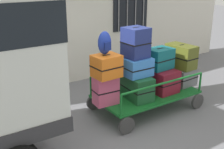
{
  "coord_description": "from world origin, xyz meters",
  "views": [
    {
      "loc": [
        -2.93,
        -4.37,
        2.88
      ],
      "look_at": [
        -0.02,
        0.05,
        0.99
      ],
      "focal_mm": 46.12,
      "sensor_mm": 36.0,
      "label": 1
    }
  ],
  "objects_px": {
    "suitcase_center_bottom": "(158,79)",
    "backpack": "(105,43)",
    "luggage_cart": "(146,95)",
    "suitcase_midright_middle": "(181,56)",
    "suitcase_left_middle": "(107,66)",
    "suitcase_midleft_bottom": "(133,85)",
    "suitcase_center_middle": "(160,59)",
    "suitcase_midright_bottom": "(179,75)",
    "suitcase_midleft_middle": "(133,65)",
    "suitcase_midleft_top": "(136,43)",
    "suitcase_left_bottom": "(106,90)"
  },
  "relations": [
    {
      "from": "suitcase_midleft_bottom",
      "to": "suitcase_midleft_top",
      "type": "xyz_separation_m",
      "value": [
        -0.0,
        -0.05,
        0.92
      ]
    },
    {
      "from": "suitcase_left_middle",
      "to": "suitcase_center_bottom",
      "type": "xyz_separation_m",
      "value": [
        1.37,
        0.02,
        -0.56
      ]
    },
    {
      "from": "suitcase_midright_middle",
      "to": "backpack",
      "type": "distance_m",
      "value": 2.14
    },
    {
      "from": "backpack",
      "to": "suitcase_midright_middle",
      "type": "bearing_deg",
      "value": -0.21
    },
    {
      "from": "suitcase_midleft_bottom",
      "to": "suitcase_midright_bottom",
      "type": "relative_size",
      "value": 1.38
    },
    {
      "from": "suitcase_center_middle",
      "to": "suitcase_midright_bottom",
      "type": "relative_size",
      "value": 0.81
    },
    {
      "from": "suitcase_midright_bottom",
      "to": "suitcase_midright_middle",
      "type": "relative_size",
      "value": 1.01
    },
    {
      "from": "backpack",
      "to": "suitcase_left_bottom",
      "type": "bearing_deg",
      "value": -65.5
    },
    {
      "from": "suitcase_center_middle",
      "to": "suitcase_midright_middle",
      "type": "height_order",
      "value": "suitcase_center_middle"
    },
    {
      "from": "suitcase_midleft_bottom",
      "to": "suitcase_left_bottom",
      "type": "bearing_deg",
      "value": -179.75
    },
    {
      "from": "suitcase_midleft_middle",
      "to": "suitcase_center_bottom",
      "type": "relative_size",
      "value": 0.8
    },
    {
      "from": "suitcase_left_bottom",
      "to": "suitcase_center_bottom",
      "type": "bearing_deg",
      "value": -0.56
    },
    {
      "from": "suitcase_midleft_middle",
      "to": "suitcase_midleft_top",
      "type": "height_order",
      "value": "suitcase_midleft_top"
    },
    {
      "from": "suitcase_midleft_bottom",
      "to": "suitcase_midright_bottom",
      "type": "height_order",
      "value": "suitcase_midleft_bottom"
    },
    {
      "from": "suitcase_midleft_middle",
      "to": "suitcase_center_bottom",
      "type": "distance_m",
      "value": 0.81
    },
    {
      "from": "suitcase_midright_bottom",
      "to": "backpack",
      "type": "xyz_separation_m",
      "value": [
        -2.06,
        0.01,
        1.05
      ]
    },
    {
      "from": "suitcase_center_bottom",
      "to": "suitcase_midright_middle",
      "type": "xyz_separation_m",
      "value": [
        0.69,
        0.02,
        0.42
      ]
    },
    {
      "from": "suitcase_midleft_bottom",
      "to": "suitcase_center_middle",
      "type": "relative_size",
      "value": 1.72
    },
    {
      "from": "suitcase_left_middle",
      "to": "backpack",
      "type": "height_order",
      "value": "backpack"
    },
    {
      "from": "suitcase_left_bottom",
      "to": "suitcase_midright_middle",
      "type": "relative_size",
      "value": 0.81
    },
    {
      "from": "suitcase_left_middle",
      "to": "suitcase_center_bottom",
      "type": "height_order",
      "value": "suitcase_left_middle"
    },
    {
      "from": "suitcase_left_middle",
      "to": "suitcase_midleft_bottom",
      "type": "distance_m",
      "value": 0.88
    },
    {
      "from": "suitcase_center_bottom",
      "to": "suitcase_midright_middle",
      "type": "height_order",
      "value": "suitcase_midright_middle"
    },
    {
      "from": "luggage_cart",
      "to": "backpack",
      "type": "relative_size",
      "value": 5.2
    },
    {
      "from": "suitcase_midright_middle",
      "to": "suitcase_midleft_middle",
      "type": "bearing_deg",
      "value": 179.71
    },
    {
      "from": "luggage_cart",
      "to": "suitcase_midright_middle",
      "type": "xyz_separation_m",
      "value": [
        1.03,
        0.03,
        0.72
      ]
    },
    {
      "from": "suitcase_midright_bottom",
      "to": "backpack",
      "type": "height_order",
      "value": "backpack"
    },
    {
      "from": "suitcase_left_middle",
      "to": "suitcase_midleft_bottom",
      "type": "bearing_deg",
      "value": 3.37
    },
    {
      "from": "suitcase_midright_middle",
      "to": "backpack",
      "type": "height_order",
      "value": "backpack"
    },
    {
      "from": "luggage_cart",
      "to": "suitcase_midleft_bottom",
      "type": "height_order",
      "value": "suitcase_midleft_bottom"
    },
    {
      "from": "suitcase_midright_bottom",
      "to": "suitcase_left_middle",
      "type": "bearing_deg",
      "value": -178.79
    },
    {
      "from": "suitcase_left_bottom",
      "to": "suitcase_midright_middle",
      "type": "distance_m",
      "value": 2.09
    },
    {
      "from": "suitcase_midright_bottom",
      "to": "backpack",
      "type": "bearing_deg",
      "value": 179.85
    },
    {
      "from": "suitcase_midleft_middle",
      "to": "backpack",
      "type": "distance_m",
      "value": 0.89
    },
    {
      "from": "suitcase_left_bottom",
      "to": "backpack",
      "type": "distance_m",
      "value": 0.95
    },
    {
      "from": "suitcase_center_bottom",
      "to": "backpack",
      "type": "height_order",
      "value": "backpack"
    },
    {
      "from": "suitcase_center_middle",
      "to": "suitcase_midright_bottom",
      "type": "xyz_separation_m",
      "value": [
        0.69,
        0.03,
        -0.53
      ]
    },
    {
      "from": "suitcase_midleft_bottom",
      "to": "backpack",
      "type": "bearing_deg",
      "value": 179.3
    },
    {
      "from": "suitcase_center_bottom",
      "to": "suitcase_center_middle",
      "type": "height_order",
      "value": "suitcase_center_middle"
    },
    {
      "from": "suitcase_midleft_middle",
      "to": "suitcase_center_bottom",
      "type": "xyz_separation_m",
      "value": [
        0.69,
        -0.02,
        -0.44
      ]
    },
    {
      "from": "suitcase_left_bottom",
      "to": "suitcase_midright_bottom",
      "type": "relative_size",
      "value": 0.81
    },
    {
      "from": "suitcase_midleft_bottom",
      "to": "suitcase_center_bottom",
      "type": "distance_m",
      "value": 0.69
    },
    {
      "from": "suitcase_left_bottom",
      "to": "suitcase_midleft_middle",
      "type": "distance_m",
      "value": 0.79
    },
    {
      "from": "suitcase_center_bottom",
      "to": "backpack",
      "type": "distance_m",
      "value": 1.7
    },
    {
      "from": "luggage_cart",
      "to": "suitcase_left_bottom",
      "type": "xyz_separation_m",
      "value": [
        -1.03,
        0.03,
        0.35
      ]
    },
    {
      "from": "suitcase_center_bottom",
      "to": "backpack",
      "type": "xyz_separation_m",
      "value": [
        -1.38,
        0.02,
        0.99
      ]
    },
    {
      "from": "suitcase_center_bottom",
      "to": "luggage_cart",
      "type": "bearing_deg",
      "value": -177.7
    },
    {
      "from": "suitcase_midright_bottom",
      "to": "suitcase_center_middle",
      "type": "bearing_deg",
      "value": -177.3
    },
    {
      "from": "suitcase_midright_middle",
      "to": "suitcase_left_middle",
      "type": "bearing_deg",
      "value": -178.85
    },
    {
      "from": "suitcase_midright_bottom",
      "to": "suitcase_midright_middle",
      "type": "bearing_deg",
      "value": -90.0
    }
  ]
}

